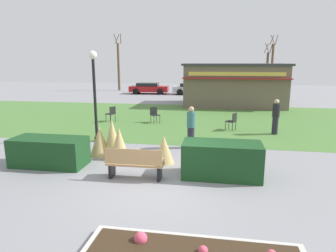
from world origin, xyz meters
TOP-DOWN VIEW (x-y plane):
  - ground_plane at (0.00, 0.00)m, footprint 80.00×80.00m
  - lawn_patch at (0.00, 10.08)m, footprint 36.00×12.00m
  - park_bench at (-0.78, 0.33)m, footprint 1.71×0.54m
  - hedge_left at (-3.92, 1.02)m, footprint 2.44×1.10m
  - hedge_right at (1.75, 0.92)m, footprint 2.33×1.10m
  - ornamental_grass_behind_left at (-2.20, 2.37)m, footprint 0.69×0.69m
  - ornamental_grass_behind_right at (-0.19, 1.86)m, footprint 0.72×0.72m
  - ornamental_grass_behind_center at (-2.65, 2.30)m, footprint 0.77×0.77m
  - ornamental_grass_behind_far at (-1.83, 2.04)m, footprint 0.70×0.70m
  - lamppost_mid at (-3.59, 4.22)m, footprint 0.36×0.36m
  - trash_bin at (2.67, 1.37)m, footprint 0.52×0.52m
  - food_kiosk at (2.84, 16.69)m, footprint 7.89×5.26m
  - cafe_chair_west at (2.36, 7.38)m, footprint 0.59×0.59m
  - cafe_chair_east at (-1.96, 8.68)m, footprint 0.62×0.62m
  - cafe_chair_center at (-4.49, 8.54)m, footprint 0.59×0.59m
  - person_strolling at (4.34, 6.86)m, footprint 0.34×0.34m
  - person_standing at (0.56, 3.88)m, footprint 0.34×0.34m
  - parked_car_west_slot at (-5.88, 24.22)m, footprint 4.31×2.27m
  - parked_car_center_slot at (-1.06, 24.23)m, footprint 4.22×2.09m
  - tree_left_bg at (-10.38, 27.55)m, footprint 0.91×0.96m
  - tree_right_bg at (7.97, 30.37)m, footprint 0.91×0.96m
  - tree_center_bg at (7.42, 30.39)m, footprint 0.91×0.96m

SIDE VIEW (x-z plane):
  - ground_plane at x=0.00m, z-range 0.00..0.00m
  - lawn_patch at x=0.00m, z-range 0.00..0.01m
  - trash_bin at x=2.67m, z-range 0.00..0.87m
  - hedge_left at x=-3.92m, z-range 0.00..0.94m
  - park_bench at x=-0.78m, z-range 0.01..0.96m
  - ornamental_grass_behind_right at x=-0.19m, z-range 0.00..0.97m
  - cafe_chair_west at x=2.36m, z-range 0.08..0.97m
  - cafe_chair_east at x=-1.96m, z-range 0.08..0.97m
  - cafe_chair_center at x=-4.49m, z-range 0.08..0.97m
  - hedge_right at x=1.75m, z-range 0.00..1.06m
  - ornamental_grass_behind_center at x=-2.65m, z-range 0.00..1.10m
  - ornamental_grass_behind_far at x=-1.83m, z-range 0.00..1.15m
  - parked_car_west_slot at x=-5.88m, z-range 0.04..1.24m
  - parked_car_center_slot at x=-1.06m, z-range 0.04..1.24m
  - ornamental_grass_behind_left at x=-2.20m, z-range 0.00..1.39m
  - person_strolling at x=4.34m, z-range 0.02..1.71m
  - person_standing at x=0.56m, z-range 0.02..1.71m
  - food_kiosk at x=2.84m, z-range 0.01..3.31m
  - tree_center_bg at x=7.42m, z-range -0.36..5.26m
  - lamppost_mid at x=-3.59m, z-range 0.52..4.39m
  - tree_right_bg at x=7.97m, z-range -0.37..6.19m
  - tree_left_bg at x=-10.38m, z-range -0.37..6.34m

